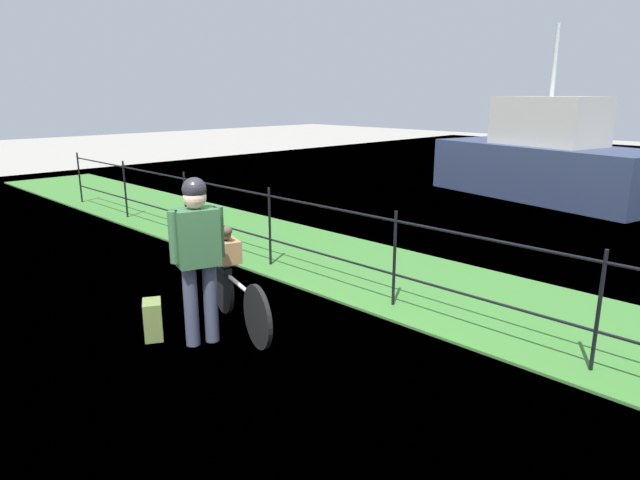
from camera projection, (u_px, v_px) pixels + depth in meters
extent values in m
plane|color=gray|center=(225.00, 377.00, 4.93)|extent=(60.00, 60.00, 0.00)
cube|color=#38702D|center=(433.00, 289.00, 7.12)|extent=(27.00, 2.40, 0.03)
cylinder|color=black|center=(80.00, 178.00, 12.60)|extent=(0.04, 0.04, 1.16)
cylinder|color=black|center=(125.00, 190.00, 11.05)|extent=(0.04, 0.04, 1.16)
cylinder|color=black|center=(186.00, 206.00, 9.51)|extent=(0.04, 0.04, 1.16)
cylinder|color=black|center=(270.00, 228.00, 7.96)|extent=(0.04, 0.04, 1.16)
cylinder|color=black|center=(394.00, 260.00, 6.41)|extent=(0.04, 0.04, 1.16)
cylinder|color=black|center=(598.00, 313.00, 4.86)|extent=(0.04, 0.04, 1.16)
cylinder|color=black|center=(394.00, 274.00, 6.46)|extent=(18.00, 0.03, 0.03)
cylinder|color=black|center=(396.00, 221.00, 6.29)|extent=(18.00, 0.03, 0.03)
cylinder|color=black|center=(258.00, 317.00, 5.43)|extent=(0.64, 0.23, 0.65)
cylinder|color=black|center=(223.00, 285.00, 6.32)|extent=(0.64, 0.23, 0.65)
cylinder|color=#BCB7B2|center=(238.00, 284.00, 5.83)|extent=(0.80, 0.27, 0.04)
cube|color=black|center=(225.00, 269.00, 6.16)|extent=(0.22, 0.14, 0.06)
cube|color=slate|center=(225.00, 262.00, 6.14)|extent=(0.39, 0.25, 0.02)
cube|color=olive|center=(224.00, 250.00, 6.11)|extent=(0.45, 0.37, 0.25)
ellipsoid|color=#4C3D2D|center=(224.00, 234.00, 6.06)|extent=(0.31, 0.21, 0.13)
sphere|color=#4C3D2D|center=(227.00, 231.00, 5.94)|extent=(0.11, 0.11, 0.11)
cylinder|color=#383D51|center=(211.00, 303.00, 5.57)|extent=(0.14, 0.14, 0.82)
cylinder|color=#383D51|center=(191.00, 306.00, 5.47)|extent=(0.14, 0.14, 0.82)
cube|color=#2D5633|center=(197.00, 237.00, 5.34)|extent=(0.36, 0.46, 0.56)
cylinder|color=#2D5633|center=(219.00, 232.00, 5.44)|extent=(0.10, 0.10, 0.50)
cylinder|color=#2D5633|center=(174.00, 237.00, 5.24)|extent=(0.10, 0.10, 0.50)
sphere|color=tan|center=(195.00, 197.00, 5.24)|extent=(0.22, 0.22, 0.22)
sphere|color=black|center=(194.00, 189.00, 5.23)|extent=(0.23, 0.23, 0.23)
cube|color=olive|center=(153.00, 320.00, 5.68)|extent=(0.33, 0.29, 0.40)
cylinder|color=#38383D|center=(213.00, 250.00, 8.22)|extent=(0.20, 0.20, 0.38)
cube|color=#2D3856|center=(544.00, 171.00, 13.31)|extent=(5.69, 3.20, 1.26)
cube|color=#B7B2A8|center=(549.00, 121.00, 13.00)|extent=(2.62, 1.92, 1.11)
cylinder|color=#B2B2B2|center=(555.00, 60.00, 12.66)|extent=(0.10, 0.10, 1.60)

